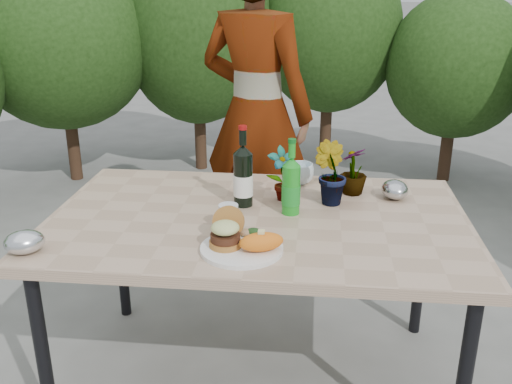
# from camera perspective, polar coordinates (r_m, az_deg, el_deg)

# --- Properties ---
(ground) EXTENTS (80.00, 80.00, 0.00)m
(ground) POSITION_cam_1_polar(r_m,az_deg,el_deg) (2.58, 0.20, -17.95)
(ground) COLOR #63635F
(ground) RESTS_ON ground
(patio_table) EXTENTS (1.60, 1.00, 0.75)m
(patio_table) POSITION_cam_1_polar(r_m,az_deg,el_deg) (2.21, 0.22, -3.81)
(patio_table) COLOR tan
(patio_table) RESTS_ON ground
(shrub_hedge) EXTENTS (6.90, 4.96, 2.06)m
(shrub_hedge) POSITION_cam_1_polar(r_m,az_deg,el_deg) (3.74, 2.77, 12.70)
(shrub_hedge) COLOR #382316
(shrub_hedge) RESTS_ON ground
(dinner_plate) EXTENTS (0.28, 0.28, 0.01)m
(dinner_plate) POSITION_cam_1_polar(r_m,az_deg,el_deg) (1.92, -1.44, -5.69)
(dinner_plate) COLOR white
(dinner_plate) RESTS_ON patio_table
(burger_stack) EXTENTS (0.11, 0.16, 0.11)m
(burger_stack) POSITION_cam_1_polar(r_m,az_deg,el_deg) (1.92, -3.01, -3.94)
(burger_stack) COLOR #B7722D
(burger_stack) RESTS_ON dinner_plate
(sweet_potato) EXTENTS (0.17, 0.12, 0.06)m
(sweet_potato) POSITION_cam_1_polar(r_m,az_deg,el_deg) (1.88, 0.54, -5.01)
(sweet_potato) COLOR orange
(sweet_potato) RESTS_ON dinner_plate
(grilled_veg) EXTENTS (0.08, 0.05, 0.03)m
(grilled_veg) POSITION_cam_1_polar(r_m,az_deg,el_deg) (1.99, -0.60, -4.02)
(grilled_veg) COLOR olive
(grilled_veg) RESTS_ON dinner_plate
(wine_bottle) EXTENTS (0.08, 0.08, 0.33)m
(wine_bottle) POSITION_cam_1_polar(r_m,az_deg,el_deg) (2.26, -1.30, 1.54)
(wine_bottle) COLOR black
(wine_bottle) RESTS_ON patio_table
(sparkling_water) EXTENTS (0.07, 0.07, 0.30)m
(sparkling_water) POSITION_cam_1_polar(r_m,az_deg,el_deg) (2.18, 3.53, 0.53)
(sparkling_water) COLOR #1A901F
(sparkling_water) RESTS_ON patio_table
(plastic_cup) EXTENTS (0.07, 0.07, 0.09)m
(plastic_cup) POSITION_cam_1_polar(r_m,az_deg,el_deg) (2.07, -2.77, -2.53)
(plastic_cup) COLOR silver
(plastic_cup) RESTS_ON patio_table
(seedling_left) EXTENTS (0.14, 0.12, 0.23)m
(seedling_left) POSITION_cam_1_polar(r_m,az_deg,el_deg) (2.31, 2.62, 1.79)
(seedling_left) COLOR #1D541C
(seedling_left) RESTS_ON patio_table
(seedling_mid) EXTENTS (0.18, 0.18, 0.25)m
(seedling_mid) POSITION_cam_1_polar(r_m,az_deg,el_deg) (2.30, 7.39, 1.87)
(seedling_mid) COLOR #25561D
(seedling_mid) RESTS_ON patio_table
(seedling_right) EXTENTS (0.16, 0.16, 0.20)m
(seedling_right) POSITION_cam_1_polar(r_m,az_deg,el_deg) (2.42, 9.72, 2.09)
(seedling_right) COLOR #226021
(seedling_right) RESTS_ON patio_table
(blue_bowl) EXTENTS (0.14, 0.14, 0.09)m
(blue_bowl) POSITION_cam_1_polar(r_m,az_deg,el_deg) (2.53, 4.48, 1.85)
(blue_bowl) COLOR silver
(blue_bowl) RESTS_ON patio_table
(foil_packet_left) EXTENTS (0.17, 0.16, 0.08)m
(foil_packet_left) POSITION_cam_1_polar(r_m,az_deg,el_deg) (2.04, -22.15, -4.65)
(foil_packet_left) COLOR silver
(foil_packet_left) RESTS_ON patio_table
(foil_packet_right) EXTENTS (0.12, 0.14, 0.08)m
(foil_packet_right) POSITION_cam_1_polar(r_m,az_deg,el_deg) (2.42, 13.71, 0.25)
(foil_packet_right) COLOR #ADAFB4
(foil_packet_right) RESTS_ON patio_table
(person) EXTENTS (0.78, 0.65, 1.82)m
(person) POSITION_cam_1_polar(r_m,az_deg,el_deg) (3.16, -0.00, 7.86)
(person) COLOR #935949
(person) RESTS_ON ground
(terracotta_pot) EXTENTS (0.17, 0.17, 0.14)m
(terracotta_pot) POSITION_cam_1_polar(r_m,az_deg,el_deg) (4.40, -16.20, -0.65)
(terracotta_pot) COLOR #AA592B
(terracotta_pot) RESTS_ON ground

